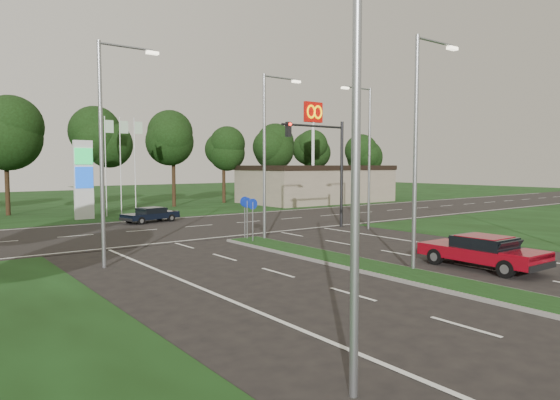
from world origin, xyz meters
TOP-DOWN VIEW (x-y plane):
  - verge_far at (0.00, 55.00)m, footprint 160.00×50.00m
  - cross_road at (0.00, 24.00)m, footprint 160.00×12.00m
  - median_kerb at (0.00, 4.00)m, footprint 2.00×26.00m
  - commercial_building at (22.00, 36.00)m, footprint 16.00×9.00m
  - streetlight_median_near at (1.00, 6.00)m, footprint 2.53×0.22m
  - streetlight_median_far at (1.00, 16.00)m, footprint 2.53×0.22m
  - streetlight_left_near at (-8.30, 0.00)m, footprint 2.53×0.22m
  - streetlight_left_far at (-8.30, 14.00)m, footprint 2.53×0.22m
  - streetlight_right_far at (8.80, 16.00)m, footprint 2.53×0.22m
  - traffic_signal at (7.19, 18.00)m, footprint 5.10×0.42m
  - median_signs at (0.00, 16.40)m, footprint 1.16×1.76m
  - gas_pylon at (-3.79, 33.05)m, footprint 5.80×1.26m
  - mcdonalds_sign at (18.00, 31.97)m, footprint 2.20×0.47m
  - treeline_far at (0.10, 39.93)m, footprint 6.00×6.00m
  - red_sedan at (3.57, 4.80)m, footprint 2.05×4.80m
  - navy_sedan at (-0.78, 28.00)m, footprint 4.22×2.44m

SIDE VIEW (x-z plane):
  - verge_far at x=0.00m, z-range -0.01..0.01m
  - cross_road at x=0.00m, z-range -0.01..0.01m
  - median_kerb at x=0.00m, z-range 0.00..0.12m
  - navy_sedan at x=-0.78m, z-range 0.04..1.13m
  - red_sedan at x=3.57m, z-range 0.05..1.36m
  - median_signs at x=0.00m, z-range 0.52..2.90m
  - commercial_building at x=22.00m, z-range 0.00..4.00m
  - gas_pylon at x=-3.79m, z-range -0.80..7.20m
  - traffic_signal at x=7.19m, z-range 1.15..8.15m
  - streetlight_median_near at x=1.00m, z-range 0.58..9.58m
  - streetlight_median_far at x=1.00m, z-range 0.58..9.58m
  - streetlight_left_near at x=-8.30m, z-range 0.58..9.58m
  - streetlight_left_far at x=-8.30m, z-range 0.58..9.58m
  - streetlight_right_far at x=8.80m, z-range 0.58..9.58m
  - treeline_far at x=0.10m, z-range 1.88..11.78m
  - mcdonalds_sign at x=18.00m, z-range 2.79..13.19m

